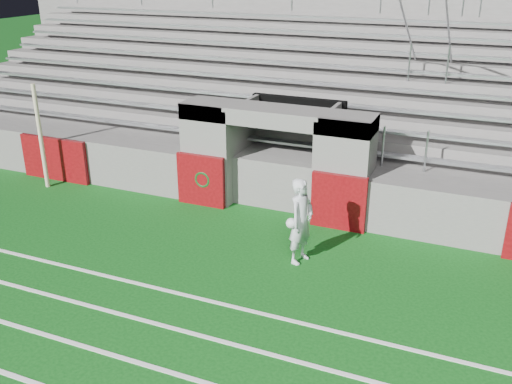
% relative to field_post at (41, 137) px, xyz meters
% --- Properties ---
extents(ground, '(90.00, 90.00, 0.00)m').
position_rel_field_post_xyz_m(ground, '(6.37, -2.40, -1.44)').
color(ground, '#0B4611').
rests_on(ground, ground).
extents(field_post, '(0.11, 0.11, 2.88)m').
position_rel_field_post_xyz_m(field_post, '(0.00, 0.00, 0.00)').
color(field_post, beige).
rests_on(field_post, ground).
extents(stadium_structure, '(26.00, 8.48, 5.42)m').
position_rel_field_post_xyz_m(stadium_structure, '(6.37, 5.57, 0.05)').
color(stadium_structure, '#5C5A58').
rests_on(stadium_structure, ground).
extents(goalkeeper_with_ball, '(0.59, 0.75, 1.83)m').
position_rel_field_post_xyz_m(goalkeeper_with_ball, '(7.86, -1.28, -0.53)').
color(goalkeeper_with_ball, silver).
rests_on(goalkeeper_with_ball, ground).
extents(hose_coil, '(0.59, 0.15, 0.59)m').
position_rel_field_post_xyz_m(hose_coil, '(4.64, 0.54, -0.75)').
color(hose_coil, '#0D421A').
rests_on(hose_coil, ground).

